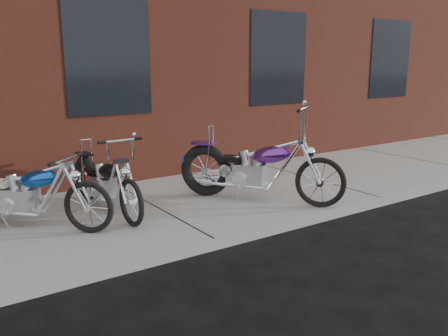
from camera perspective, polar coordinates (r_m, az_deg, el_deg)
ground at (r=5.58m, az=-1.16°, el=-9.92°), size 120.00×120.00×0.00m
sidewalk at (r=6.78m, az=-8.18°, el=-5.21°), size 22.00×3.00×0.15m
chopper_purple at (r=6.87m, az=3.89°, el=-0.36°), size 1.53×2.08×1.39m
chopper_blue at (r=6.24m, az=-22.71°, el=-3.14°), size 1.56×1.70×0.96m
chopper_third at (r=6.61m, az=-14.13°, el=-1.86°), size 0.51×2.09×1.06m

